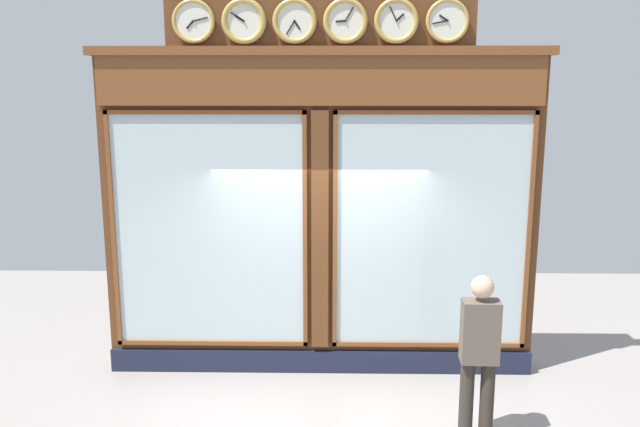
% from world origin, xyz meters
% --- Properties ---
extents(shop_facade, '(5.21, 0.42, 4.47)m').
position_xyz_m(shop_facade, '(0.00, -0.12, 2.01)').
color(shop_facade, '#5B3319').
rests_on(shop_facade, ground_plane).
extents(pedestrian, '(0.37, 0.23, 1.69)m').
position_xyz_m(pedestrian, '(-1.57, 1.50, 0.93)').
color(pedestrian, '#312A24').
rests_on(pedestrian, ground_plane).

